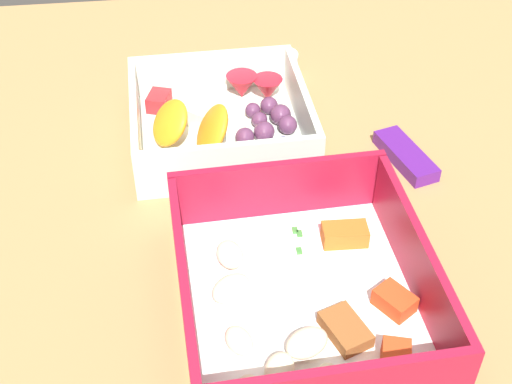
# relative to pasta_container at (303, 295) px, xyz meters

# --- Properties ---
(table_surface) EXTENTS (0.80, 0.80, 0.02)m
(table_surface) POSITION_rel_pasta_container_xyz_m (-0.10, -0.02, -0.03)
(table_surface) COLOR #9E7547
(table_surface) RESTS_ON ground
(pasta_container) EXTENTS (0.19, 0.17, 0.05)m
(pasta_container) POSITION_rel_pasta_container_xyz_m (0.00, 0.00, 0.00)
(pasta_container) COLOR white
(pasta_container) RESTS_ON table_surface
(fruit_bowl) EXTENTS (0.15, 0.16, 0.05)m
(fruit_bowl) POSITION_rel_pasta_container_xyz_m (-0.21, -0.04, -0.00)
(fruit_bowl) COLOR silver
(fruit_bowl) RESTS_ON table_surface
(candy_bar) EXTENTS (0.07, 0.04, 0.01)m
(candy_bar) POSITION_rel_pasta_container_xyz_m (-0.15, 0.12, -0.01)
(candy_bar) COLOR #51197A
(candy_bar) RESTS_ON table_surface
(paper_cup_liner) EXTENTS (0.03, 0.03, 0.02)m
(paper_cup_liner) POSITION_rel_pasta_container_xyz_m (-0.31, 0.03, -0.01)
(paper_cup_liner) COLOR white
(paper_cup_liner) RESTS_ON table_surface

